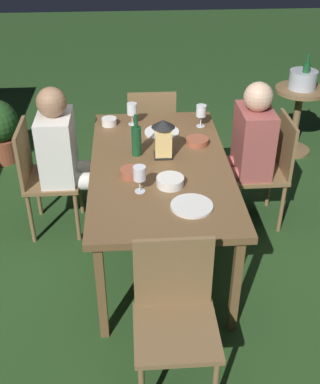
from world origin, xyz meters
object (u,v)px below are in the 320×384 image
chair_head_far (152,130)px  bowl_olives (170,181)px  plate_a (192,206)px  chair_head_near (175,314)px  dining_table (160,171)px  side_table (298,111)px  person_in_cream (67,155)px  bowl_dip (109,121)px  wine_glass_a (140,175)px  bowl_bread (197,141)px  wine_glass_c (201,112)px  bowl_salad (131,172)px  person_in_rust (244,149)px  wine_glass_b (132,110)px  chair_side_left_b (267,166)px  chair_side_right_b (43,174)px  plate_b (162,132)px  green_bottle_on_table (137,140)px  lantern_centerpiece (163,136)px  ice_bucket (303,78)px

chair_head_far → bowl_olives: chair_head_far is taller
plate_a → chair_head_near: bearing=165.3°
dining_table → side_table: (1.50, -1.45, -0.25)m
person_in_cream → bowl_dip: person_in_cream is taller
wine_glass_a → bowl_bread: (0.59, -0.42, -0.09)m
wine_glass_c → wine_glass_a: bearing=151.0°
plate_a → bowl_salad: (0.37, 0.34, 0.02)m
chair_head_near → plate_a: 0.63m
person_in_cream → chair_head_near: bearing=-155.7°
person_in_rust → wine_glass_c: (0.18, 0.31, 0.23)m
wine_glass_b → bowl_olives: (-0.90, -0.21, -0.09)m
chair_side_left_b → chair_side_right_b: bearing=90.0°
dining_table → person_in_cream: 0.75m
wine_glass_c → person_in_rust: bearing=-120.6°
bowl_bread → bowl_salad: size_ratio=1.15×
bowl_salad → side_table: bowl_salad is taller
chair_head_far → bowl_bread: (-0.81, -0.28, 0.29)m
person_in_rust → plate_b: bearing=82.2°
green_bottle_on_table → chair_side_left_b: bearing=-76.6°
lantern_centerpiece → chair_head_near: bearing=178.7°
plate_a → plate_b: 0.98m
person_in_rust → bowl_bread: (-0.11, 0.37, 0.13)m
chair_side_right_b → bowl_olives: bearing=-126.0°
dining_table → wine_glass_a: 0.40m
bowl_salad → chair_side_right_b: bearing=51.4°
chair_head_near → side_table: bearing=-29.4°
person_in_cream → side_table: bearing=-61.7°
chair_head_far → green_bottle_on_table: (-0.94, 0.15, 0.37)m
person_in_rust → wine_glass_c: person_in_rust is taller
plate_b → wine_glass_c: bearing=-72.0°
chair_head_near → chair_head_far: (2.14, 0.00, 0.00)m
wine_glass_c → plate_a: (-1.07, 0.20, -0.11)m
bowl_salad → ice_bucket: 2.33m
chair_side_left_b → wine_glass_a: wine_glass_a is taller
chair_head_far → bowl_bread: chair_head_far is taller
person_in_rust → wine_glass_c: 0.42m
wine_glass_a → dining_table: bearing=-23.3°
bowl_bread → ice_bucket: size_ratio=0.46×
chair_head_far → chair_side_right_b: same height
chair_head_far → plate_a: 1.62m
lantern_centerpiece → side_table: bearing=-45.3°
person_in_cream → side_table: 2.39m
chair_head_far → wine_glass_c: size_ratio=5.15×
chair_head_far → person_in_rust: person_in_rust is taller
lantern_centerpiece → bowl_dip: size_ratio=2.31×
ice_bucket → wine_glass_a: bearing=139.0°
chair_side_right_b → plate_a: 1.36m
lantern_centerpiece → green_bottle_on_table: size_ratio=0.91×
chair_side_right_b → person_in_rust: bearing=-90.0°
chair_head_far → plate_b: size_ratio=3.40×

